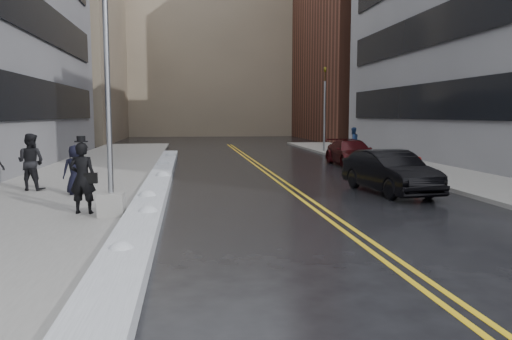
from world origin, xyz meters
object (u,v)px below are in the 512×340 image
object	(u,v)px
pedestrian_east	(353,141)
lamppost	(109,124)
fire_hydrant	(418,164)
pedestrian_fedora	(83,178)
pedestrian_b	(31,162)
pedestrian_c	(76,170)
car_black	(390,172)
car_maroon	(351,153)
traffic_signal	(325,106)

from	to	relation	value
pedestrian_east	lamppost	bearing A→B (deg)	35.48
fire_hydrant	pedestrian_fedora	distance (m)	15.15
pedestrian_b	pedestrian_fedora	bearing A→B (deg)	136.78
fire_hydrant	pedestrian_b	distance (m)	16.02
pedestrian_b	pedestrian_c	bearing A→B (deg)	162.88
pedestrian_fedora	pedestrian_east	world-z (taller)	pedestrian_fedora
car_black	car_maroon	size ratio (longest dim) A/B	0.95
pedestrian_b	car_black	distance (m)	12.53
pedestrian_east	pedestrian_fedora	bearing A→B (deg)	33.34
traffic_signal	car_maroon	world-z (taller)	traffic_signal
lamppost	pedestrian_fedora	distance (m)	1.67
lamppost	pedestrian_fedora	world-z (taller)	lamppost
traffic_signal	pedestrian_fedora	xyz separation A→B (m)	(-12.58, -21.62, -2.30)
car_maroon	pedestrian_c	bearing A→B (deg)	-142.84
pedestrian_fedora	pedestrian_c	bearing A→B (deg)	-68.64
car_black	pedestrian_c	bearing A→B (deg)	171.32
pedestrian_c	pedestrian_fedora	bearing A→B (deg)	85.71
fire_hydrant	pedestrian_fedora	bearing A→B (deg)	-149.77
car_black	pedestrian_fedora	bearing A→B (deg)	-169.80
pedestrian_b	car_black	xyz separation A→B (m)	(12.45, -1.41, -0.38)
traffic_signal	pedestrian_c	xyz separation A→B (m)	(-13.47, -18.27, -2.43)
pedestrian_b	pedestrian_c	xyz separation A→B (m)	(1.73, -1.16, -0.17)
traffic_signal	pedestrian_fedora	world-z (taller)	traffic_signal
fire_hydrant	car_black	bearing A→B (deg)	-125.75
fire_hydrant	lamppost	bearing A→B (deg)	-146.96
pedestrian_fedora	car_maroon	size ratio (longest dim) A/B	0.39
pedestrian_east	car_black	bearing A→B (deg)	55.88
pedestrian_b	car_black	world-z (taller)	pedestrian_b
car_maroon	pedestrian_east	bearing A→B (deg)	71.37
traffic_signal	pedestrian_b	distance (m)	23.00
pedestrian_east	car_maroon	bearing A→B (deg)	50.46
pedestrian_fedora	pedestrian_east	xyz separation A→B (m)	(13.65, 18.36, -0.06)
fire_hydrant	car_maroon	world-z (taller)	car_maroon
pedestrian_b	car_maroon	distance (m)	16.30
traffic_signal	pedestrian_c	distance (m)	22.83
pedestrian_b	pedestrian_east	xyz separation A→B (m)	(16.28, 13.85, -0.10)
lamppost	pedestrian_east	world-z (taller)	lamppost
fire_hydrant	pedestrian_b	size ratio (longest dim) A/B	0.37
pedestrian_c	car_black	world-z (taller)	pedestrian_c
pedestrian_fedora	pedestrian_b	size ratio (longest dim) A/B	0.96
car_maroon	pedestrian_b	bearing A→B (deg)	-149.73
fire_hydrant	pedestrian_east	world-z (taller)	pedestrian_east
traffic_signal	pedestrian_fedora	bearing A→B (deg)	-120.19
fire_hydrant	pedestrian_c	world-z (taller)	pedestrian_c
fire_hydrant	pedestrian_east	bearing A→B (deg)	86.94
car_black	traffic_signal	bearing A→B (deg)	74.23
fire_hydrant	traffic_signal	size ratio (longest dim) A/B	0.12
fire_hydrant	traffic_signal	bearing A→B (deg)	92.05
traffic_signal	car_black	distance (m)	18.91
fire_hydrant	traffic_signal	distance (m)	14.30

